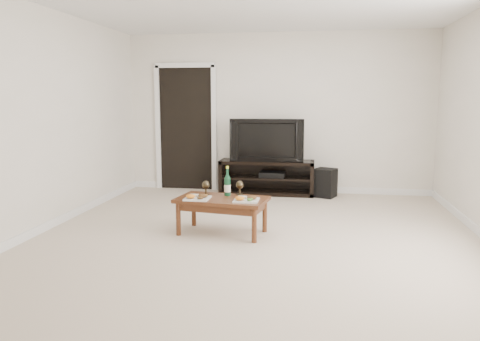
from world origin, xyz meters
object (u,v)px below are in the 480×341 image
Objects in this scene: subwoofer at (325,183)px; media_console at (267,177)px; television at (267,140)px; coffee_table at (222,216)px.

media_console is at bearing -163.19° from subwoofer.
media_console is at bearing 0.00° from television.
coffee_table is at bearing -96.28° from subwoofer.
television is 2.44m from coffee_table.
television reaches higher than coffee_table.
television is 2.60× the size of subwoofer.
television is 1.15m from subwoofer.
media_console reaches higher than subwoofer.
subwoofer reaches higher than coffee_table.
coffee_table is at bearing -98.88° from television.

